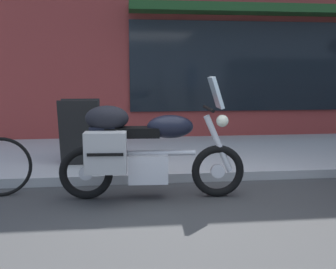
{
  "coord_description": "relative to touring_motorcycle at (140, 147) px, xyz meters",
  "views": [
    {
      "loc": [
        -0.67,
        -3.82,
        1.41
      ],
      "look_at": [
        -0.16,
        0.66,
        0.7
      ],
      "focal_mm": 41.42,
      "sensor_mm": 36.0,
      "label": 1
    }
  ],
  "objects": [
    {
      "name": "ground_plane",
      "position": [
        0.49,
        -0.44,
        -0.59
      ],
      "size": [
        80.0,
        80.0,
        0.0
      ],
      "primitive_type": "plane",
      "color": "#373737"
    },
    {
      "name": "sandwich_board_sign",
      "position": [
        -0.8,
        1.29,
        -0.01
      ],
      "size": [
        0.55,
        0.41,
        0.93
      ],
      "color": "black",
      "rests_on": "sidewalk_curb"
    },
    {
      "name": "touring_motorcycle",
      "position": [
        0.0,
        0.0,
        0.0
      ],
      "size": [
        2.11,
        0.62,
        1.38
      ],
      "color": "black",
      "rests_on": "ground_plane"
    }
  ]
}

